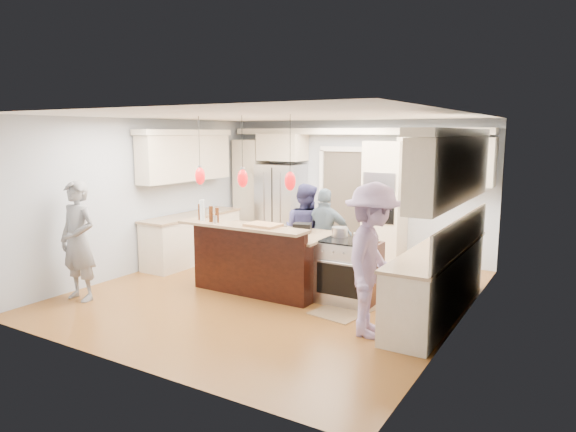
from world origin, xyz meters
name	(u,v)px	position (x,y,z in m)	size (l,w,h in m)	color
ground_plane	(276,292)	(0.00, 0.00, 0.00)	(6.00, 6.00, 0.00)	#966329
room_shell	(276,175)	(0.00, 0.00, 1.82)	(5.54, 6.04, 2.72)	#B2BCC6
refrigerator	(281,207)	(-1.55, 2.64, 0.90)	(0.90, 0.70, 1.80)	#B7B7BC
oven_column	(385,202)	(0.75, 2.67, 1.15)	(0.72, 0.69, 2.30)	beige
back_upper_cabinets	(317,172)	(-0.75, 2.76, 1.67)	(5.30, 0.61, 2.54)	beige
right_counter_run	(443,239)	(2.44, 0.30, 1.06)	(0.64, 3.10, 2.51)	beige
left_cabinets	(190,207)	(-2.44, 0.80, 1.06)	(0.64, 2.30, 2.51)	beige
kitchen_island	(266,259)	(-0.25, 0.07, 0.48)	(2.10, 1.46, 1.12)	black
island_range	(349,271)	(1.16, 0.15, 0.46)	(0.82, 0.71, 0.92)	#B7B7BC
pendant_lights	(243,178)	(-0.25, -0.51, 1.80)	(1.75, 0.15, 1.03)	black
person_bar_end	(78,241)	(-2.30, -1.80, 0.89)	(0.65, 0.42, 1.77)	gray
person_far_left	(305,232)	(0.02, 0.88, 0.81)	(0.79, 0.61, 1.62)	navy
person_far_right	(325,236)	(0.41, 0.85, 0.78)	(0.92, 0.38, 1.56)	slate
person_range_side	(372,260)	(1.90, -0.85, 0.94)	(1.21, 0.70, 1.88)	#9E82AF
floor_rug	(345,310)	(1.28, -0.22, 0.01)	(0.65, 0.95, 0.01)	#8D6E4D
water_bottle	(202,210)	(-1.01, -0.53, 1.28)	(0.07, 0.07, 0.32)	silver
beer_bottle_a	(200,212)	(-1.07, -0.51, 1.25)	(0.06, 0.06, 0.25)	#48220C
beer_bottle_b	(211,214)	(-0.81, -0.57, 1.24)	(0.06, 0.06, 0.24)	#48220C
beer_bottle_c	(217,215)	(-0.71, -0.54, 1.23)	(0.06, 0.06, 0.22)	#48220C
drink_can	(215,219)	(-0.69, -0.62, 1.18)	(0.06, 0.06, 0.11)	#B7B7BC
cutting_board	(263,225)	(0.07, -0.47, 1.14)	(0.49, 0.35, 0.04)	tan
pot_large	(340,232)	(0.92, 0.33, 0.99)	(0.24, 0.24, 0.14)	#B7B7BC
pot_small	(361,237)	(1.32, 0.18, 0.98)	(0.23, 0.23, 0.11)	#B7B7BC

